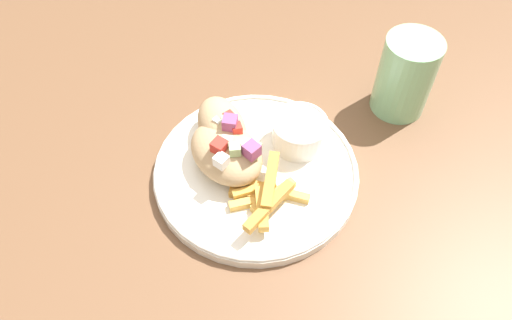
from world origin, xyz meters
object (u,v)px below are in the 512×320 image
Objects in this scene: pita_sandwich_near at (227,152)px; water_glass at (404,79)px; pita_sandwich_far at (222,126)px; fries_pile at (264,194)px; plate at (256,171)px; sauce_ramekin at (299,131)px.

water_glass reaches higher than pita_sandwich_near.
fries_pile is (0.10, -0.06, -0.01)m from pita_sandwich_far.
pita_sandwich_near is 1.18× the size of fries_pile.
pita_sandwich_near is 0.04m from pita_sandwich_far.
pita_sandwich_far reaches higher than fries_pile.
pita_sandwich_near is at bearing -159.59° from plate.
fries_pile is 0.95× the size of water_glass.
pita_sandwich_far is 0.26m from water_glass.
fries_pile reaches higher than plate.
pita_sandwich_far reaches higher than plate.
sauce_ramekin is 0.17m from water_glass.
plate is 3.55× the size of sauce_ramekin.
sauce_ramekin reaches higher than fries_pile.
fries_pile is 0.11m from sauce_ramekin.
sauce_ramekin is at bearing 69.10° from plate.
water_glass reaches higher than pita_sandwich_far.
fries_pile is (0.03, -0.04, 0.02)m from plate.
plate is at bearing -110.90° from sauce_ramekin.
plate is 0.05m from fries_pile.
sauce_ramekin is at bearing 75.50° from pita_sandwich_near.
water_glass is (0.08, 0.25, 0.03)m from fries_pile.
water_glass is (0.09, 0.15, 0.02)m from sauce_ramekin.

